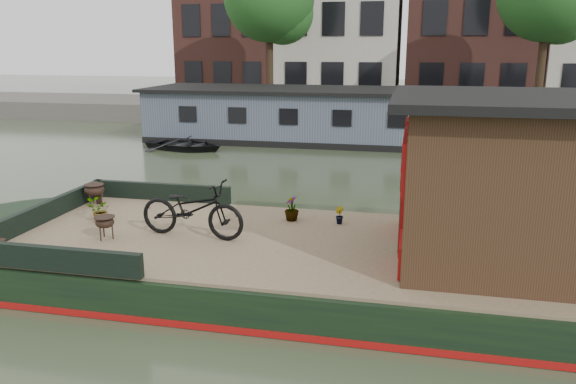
% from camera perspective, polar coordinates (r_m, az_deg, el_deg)
% --- Properties ---
extents(ground, '(120.00, 120.00, 0.00)m').
position_cam_1_polar(ground, '(9.26, 8.50, -9.36)').
color(ground, '#333C26').
rests_on(ground, ground).
extents(houseboat_hull, '(14.01, 4.02, 0.60)m').
position_cam_1_polar(houseboat_hull, '(9.32, 0.31, -7.21)').
color(houseboat_hull, black).
rests_on(houseboat_hull, ground).
extents(houseboat_deck, '(11.80, 3.80, 0.05)m').
position_cam_1_polar(houseboat_deck, '(9.02, 8.65, -5.73)').
color(houseboat_deck, '#8A7255').
rests_on(houseboat_deck, houseboat_hull).
extents(bow_bulwark, '(3.00, 4.00, 0.35)m').
position_cam_1_polar(bow_bulwark, '(10.53, -20.01, -2.36)').
color(bow_bulwark, black).
rests_on(bow_bulwark, houseboat_deck).
extents(cabin, '(4.00, 3.50, 2.42)m').
position_cam_1_polar(cabin, '(8.83, 23.27, 1.26)').
color(cabin, black).
rests_on(cabin, houseboat_deck).
extents(bicycle, '(1.87, 0.79, 0.96)m').
position_cam_1_polar(bicycle, '(9.40, -9.73, -1.71)').
color(bicycle, black).
rests_on(bicycle, houseboat_deck).
extents(potted_plant_b, '(0.21, 0.22, 0.31)m').
position_cam_1_polar(potted_plant_b, '(10.08, 5.21, -2.37)').
color(potted_plant_b, brown).
rests_on(potted_plant_b, houseboat_deck).
extents(potted_plant_c, '(0.52, 0.52, 0.44)m').
position_cam_1_polar(potted_plant_c, '(10.64, -18.64, -1.81)').
color(potted_plant_c, maroon).
rests_on(potted_plant_c, houseboat_deck).
extents(potted_plant_d, '(0.34, 0.34, 0.46)m').
position_cam_1_polar(potted_plant_d, '(10.20, 0.38, -1.65)').
color(potted_plant_d, '#A0372B').
rests_on(potted_plant_d, houseboat_deck).
extents(brazier_front, '(0.42, 0.42, 0.39)m').
position_cam_1_polar(brazier_front, '(9.71, -18.07, -3.47)').
color(brazier_front, black).
rests_on(brazier_front, houseboat_deck).
extents(brazier_rear, '(0.53, 0.53, 0.44)m').
position_cam_1_polar(brazier_rear, '(11.80, -19.04, -0.27)').
color(brazier_rear, black).
rests_on(brazier_rear, houseboat_deck).
extents(bollard_port, '(0.17, 0.17, 0.20)m').
position_cam_1_polar(bollard_port, '(11.95, -18.63, -0.65)').
color(bollard_port, black).
rests_on(bollard_port, houseboat_deck).
extents(bollard_stbd, '(0.18, 0.18, 0.21)m').
position_cam_1_polar(bollard_stbd, '(9.73, -27.22, -4.92)').
color(bollard_stbd, black).
rests_on(bollard_stbd, houseboat_deck).
extents(dinghy, '(3.43, 2.75, 0.63)m').
position_cam_1_polar(dinghy, '(21.32, -10.46, 5.11)').
color(dinghy, black).
rests_on(dinghy, ground).
extents(far_houseboat, '(20.40, 4.40, 2.11)m').
position_cam_1_polar(far_houseboat, '(22.63, 11.21, 7.28)').
color(far_houseboat, '#4F596A').
rests_on(far_houseboat, ground).
extents(quay, '(60.00, 6.00, 0.90)m').
position_cam_1_polar(quay, '(29.15, 11.51, 7.81)').
color(quay, '#47443F').
rests_on(quay, ground).
extents(tree_left, '(4.40, 4.40, 7.40)m').
position_cam_1_polar(tree_left, '(28.45, -1.60, 18.91)').
color(tree_left, '#332316').
rests_on(tree_left, quay).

